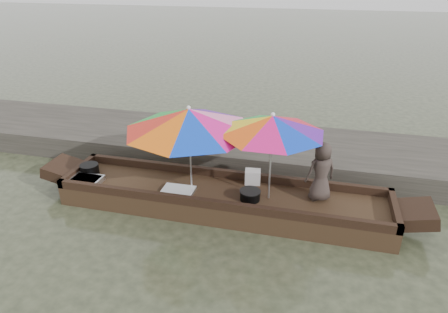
% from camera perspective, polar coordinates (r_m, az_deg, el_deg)
% --- Properties ---
extents(water, '(80.00, 80.00, 0.00)m').
position_cam_1_polar(water, '(7.30, -0.19, -7.44)').
color(water, '#2D3221').
rests_on(water, ground).
extents(dock, '(22.00, 2.20, 0.50)m').
position_cam_1_polar(dock, '(9.07, 3.24, 1.22)').
color(dock, '#2D2B26').
rests_on(dock, ground).
extents(boat_hull, '(5.84, 1.20, 0.35)m').
position_cam_1_polar(boat_hull, '(7.20, -0.20, -6.27)').
color(boat_hull, '#342417').
rests_on(boat_hull, water).
extents(cooking_pot, '(0.35, 0.35, 0.18)m').
position_cam_1_polar(cooking_pot, '(8.12, -18.66, -1.69)').
color(cooking_pot, black).
rests_on(cooking_pot, boat_hull).
extents(tray_crayfish, '(0.57, 0.40, 0.09)m').
position_cam_1_polar(tray_crayfish, '(7.83, -19.05, -3.20)').
color(tray_crayfish, silver).
rests_on(tray_crayfish, boat_hull).
extents(tray_scallop, '(0.58, 0.40, 0.06)m').
position_cam_1_polar(tray_scallop, '(7.13, -6.56, -4.91)').
color(tray_scallop, silver).
rests_on(tray_scallop, boat_hull).
extents(charcoal_grill, '(0.34, 0.34, 0.16)m').
position_cam_1_polar(charcoal_grill, '(6.86, 3.74, -5.58)').
color(charcoal_grill, black).
rests_on(charcoal_grill, boat_hull).
extents(supply_bag, '(0.31, 0.26, 0.26)m').
position_cam_1_polar(supply_bag, '(7.35, 4.13, -2.90)').
color(supply_bag, silver).
rests_on(supply_bag, boat_hull).
extents(vendor, '(0.61, 0.54, 1.05)m').
position_cam_1_polar(vendor, '(6.85, 13.71, -2.10)').
color(vendor, '#362C28').
rests_on(vendor, boat_hull).
extents(umbrella_bow, '(2.36, 2.36, 1.55)m').
position_cam_1_polar(umbrella_bow, '(6.91, -4.85, 1.09)').
color(umbrella_bow, pink).
rests_on(umbrella_bow, boat_hull).
extents(umbrella_stern, '(2.26, 2.26, 1.55)m').
position_cam_1_polar(umbrella_stern, '(6.62, 6.68, -0.12)').
color(umbrella_stern, red).
rests_on(umbrella_stern, boat_hull).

